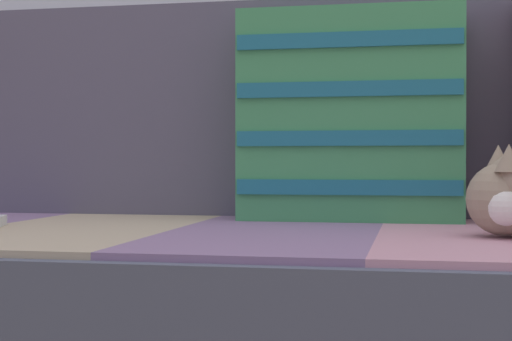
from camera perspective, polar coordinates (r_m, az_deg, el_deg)
sofa_backrest at (r=1.68m, az=9.52°, el=4.46°), size 2.14×0.14×0.45m
throw_pillow_striped at (r=1.54m, az=6.86°, el=3.99°), size 0.43×0.14×0.41m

